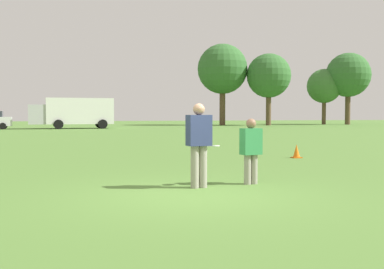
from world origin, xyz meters
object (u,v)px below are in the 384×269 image
player_thrower (199,140)px  traffic_cone (296,151)px  frisbee (213,146)px  player_defender (251,148)px  box_truck (74,112)px

player_thrower → traffic_cone: 7.46m
frisbee → traffic_cone: bearing=48.4°
player_defender → box_truck: 40.21m
player_thrower → player_defender: size_ratio=1.22×
frisbee → box_truck: bearing=94.7°
traffic_cone → frisbee: bearing=-131.6°
box_truck → traffic_cone: bearing=-77.2°
traffic_cone → box_truck: box_truck is taller
player_defender → box_truck: size_ratio=0.17×
player_defender → box_truck: bearing=95.9°
player_thrower → frisbee: player_thrower is taller
player_defender → traffic_cone: 6.49m
player_defender → frisbee: bearing=177.2°
frisbee → traffic_cone: frisbee is taller
player_defender → frisbee: player_defender is taller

